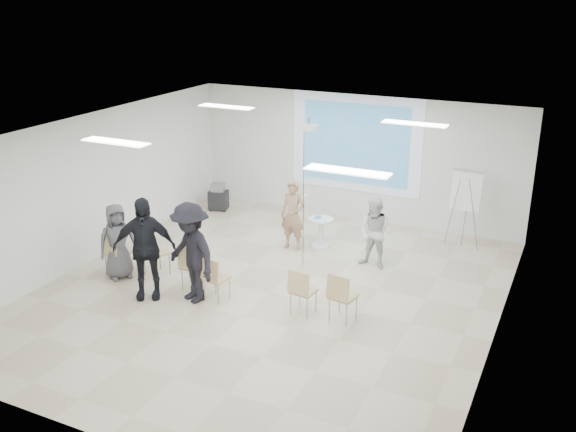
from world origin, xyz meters
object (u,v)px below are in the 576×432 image
at_px(audience_left, 144,241).
at_px(audience_outer, 117,237).
at_px(chair_left_mid, 152,250).
at_px(av_cart, 218,198).
at_px(player_left, 293,211).
at_px(chair_center, 214,276).
at_px(chair_right_inner, 301,289).
at_px(audience_mid, 191,246).
at_px(player_right, 376,230).
at_px(chair_left_inner, 192,264).
at_px(chair_right_far, 341,294).
at_px(pedestal_table, 321,231).
at_px(laptop, 195,264).
at_px(flipchart_easel, 466,191).
at_px(chair_far_left, 114,251).

height_order(audience_left, audience_outer, audience_left).
xyz_separation_m(chair_left_mid, av_cart, (-0.90, 3.90, -0.23)).
relative_size(player_left, chair_center, 2.07).
distance_m(chair_left_mid, chair_center, 1.69).
xyz_separation_m(chair_right_inner, audience_mid, (-1.99, -0.33, 0.54)).
relative_size(player_right, chair_left_inner, 1.83).
xyz_separation_m(chair_right_inner, chair_right_far, (0.69, 0.07, 0.02)).
bearing_deg(av_cart, chair_left_mid, -92.40).
relative_size(audience_mid, audience_outer, 1.25).
xyz_separation_m(chair_right_inner, av_cart, (-4.15, 4.10, -0.18)).
distance_m(player_left, audience_mid, 3.01).
distance_m(pedestal_table, av_cart, 3.46).
bearing_deg(chair_left_mid, player_right, 52.10).
xyz_separation_m(player_left, chair_right_far, (2.08, -2.54, -0.35)).
xyz_separation_m(chair_left_mid, laptop, (1.02, -0.08, -0.07)).
relative_size(laptop, flipchart_easel, 0.19).
relative_size(chair_left_mid, laptop, 2.84).
xyz_separation_m(player_right, chair_left_inner, (-2.74, -2.42, -0.29)).
xyz_separation_m(flipchart_easel, av_cart, (-6.03, -0.17, -0.96)).
xyz_separation_m(audience_left, audience_outer, (-0.99, 0.44, -0.26)).
bearing_deg(audience_left, pedestal_table, 32.48).
distance_m(audience_left, av_cart, 4.92).
relative_size(chair_left_mid, audience_outer, 0.55).
xyz_separation_m(player_left, flipchart_easel, (3.26, 1.66, 0.41)).
xyz_separation_m(player_left, chair_left_inner, (-0.85, -2.59, -0.34)).
distance_m(chair_far_left, chair_right_far, 4.64).
height_order(chair_far_left, flipchart_easel, flipchart_easel).
bearing_deg(audience_outer, chair_center, -56.94).
relative_size(pedestal_table, chair_right_inner, 0.79).
bearing_deg(av_cart, chair_right_inner, -59.98).
xyz_separation_m(laptop, flipchart_easel, (4.12, 4.15, 0.81)).
relative_size(chair_center, audience_outer, 0.50).
xyz_separation_m(chair_right_far, audience_outer, (-4.50, -0.20, 0.31)).
bearing_deg(player_right, audience_outer, -140.78).
height_order(laptop, av_cart, av_cart).
distance_m(chair_center, audience_mid, 0.68).
distance_m(audience_outer, av_cart, 4.27).
distance_m(chair_left_mid, chair_right_far, 3.95).
distance_m(audience_outer, flipchart_easel, 7.20).
xyz_separation_m(pedestal_table, chair_left_inner, (-1.35, -2.95, 0.16)).
height_order(chair_left_inner, flipchart_easel, flipchart_easel).
relative_size(player_left, chair_right_inner, 2.04).
distance_m(laptop, audience_outer, 1.63).
bearing_deg(audience_left, chair_far_left, 128.27).
relative_size(player_right, flipchart_easel, 0.93).
bearing_deg(chair_left_mid, chair_center, 7.35).
distance_m(player_left, flipchart_easel, 3.68).
xyz_separation_m(chair_right_far, flipchart_easel, (1.18, 4.20, 0.76)).
xyz_separation_m(player_right, chair_far_left, (-4.44, -2.54, -0.30)).
height_order(pedestal_table, audience_left, audience_left).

